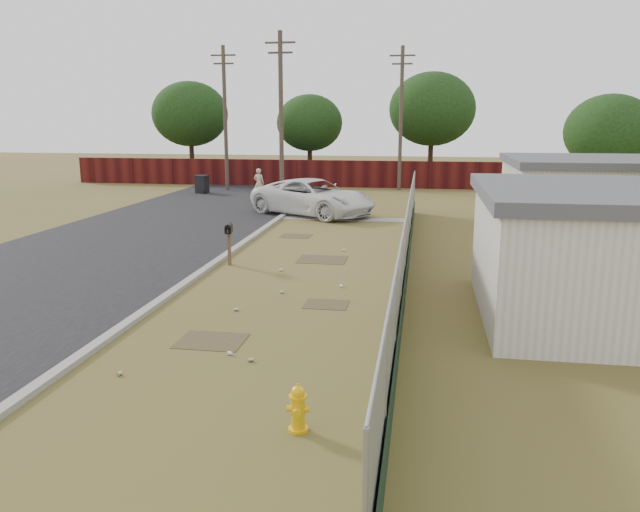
% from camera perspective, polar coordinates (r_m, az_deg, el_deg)
% --- Properties ---
extents(ground, '(120.00, 120.00, 0.00)m').
position_cam_1_polar(ground, '(17.93, -2.26, -2.43)').
color(ground, brown).
rests_on(ground, ground).
extents(street, '(15.10, 60.00, 0.12)m').
position_cam_1_polar(street, '(27.43, -12.80, 2.56)').
color(street, black).
rests_on(street, ground).
extents(chainlink_fence, '(0.10, 27.06, 2.02)m').
position_cam_1_polar(chainlink_fence, '(18.40, 7.93, 0.40)').
color(chainlink_fence, gray).
rests_on(chainlink_fence, ground).
extents(privacy_fence, '(30.00, 0.12, 1.80)m').
position_cam_1_polar(privacy_fence, '(43.19, -3.44, 7.59)').
color(privacy_fence, '#47110F').
rests_on(privacy_fence, ground).
extents(utility_poles, '(12.60, 8.24, 9.00)m').
position_cam_1_polar(utility_poles, '(38.31, -1.49, 12.66)').
color(utility_poles, brown).
rests_on(utility_poles, ground).
extents(houses, '(9.30, 17.24, 3.10)m').
position_cam_1_polar(houses, '(21.25, 26.20, 2.95)').
color(houses, beige).
rests_on(houses, ground).
extents(horizon_trees, '(33.32, 31.94, 7.78)m').
position_cam_1_polar(horizon_trees, '(40.61, 5.71, 12.51)').
color(horizon_trees, '#2F2115').
rests_on(horizon_trees, ground).
extents(fire_hydrant, '(0.35, 0.35, 0.76)m').
position_cam_1_polar(fire_hydrant, '(9.64, -2.02, -13.82)').
color(fire_hydrant, '#E3AC0B').
rests_on(fire_hydrant, ground).
extents(mailbox, '(0.30, 0.59, 1.35)m').
position_cam_1_polar(mailbox, '(20.03, -8.34, 2.17)').
color(mailbox, brown).
rests_on(mailbox, ground).
extents(pickup_truck, '(6.87, 5.59, 1.74)m').
position_cam_1_polar(pickup_truck, '(30.16, -0.62, 5.40)').
color(pickup_truck, silver).
rests_on(pickup_truck, ground).
extents(pedestrian, '(0.68, 0.50, 1.73)m').
position_cam_1_polar(pedestrian, '(36.86, -5.60, 6.64)').
color(pedestrian, '#C6B291').
rests_on(pedestrian, ground).
extents(trash_bin, '(0.82, 0.90, 1.12)m').
position_cam_1_polar(trash_bin, '(39.70, -10.73, 6.49)').
color(trash_bin, black).
rests_on(trash_bin, ground).
extents(scattered_litter, '(3.35, 11.60, 0.07)m').
position_cam_1_polar(scattered_litter, '(15.93, -4.37, -4.25)').
color(scattered_litter, beige).
rests_on(scattered_litter, ground).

